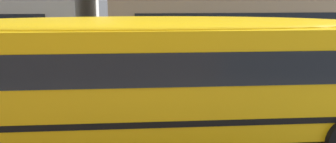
# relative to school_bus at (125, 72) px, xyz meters

# --- Properties ---
(ground_plane) EXTENTS (400.00, 400.00, 0.00)m
(ground_plane) POSITION_rel_school_bus_xyz_m (0.59, 1.30, -1.76)
(ground_plane) COLOR #424244
(sidewalk_far) EXTENTS (120.00, 3.00, 0.01)m
(sidewalk_far) POSITION_rel_school_bus_xyz_m (0.59, 9.31, -1.76)
(sidewalk_far) COLOR gray
(sidewalk_far) RESTS_ON ground_plane
(lane_centreline) EXTENTS (110.00, 0.16, 0.01)m
(lane_centreline) POSITION_rel_school_bus_xyz_m (0.59, 1.30, -1.76)
(lane_centreline) COLOR silver
(lane_centreline) RESTS_ON ground_plane
(school_bus) EXTENTS (13.32, 3.26, 2.97)m
(school_bus) POSITION_rel_school_bus_xyz_m (0.00, 0.00, 0.00)
(school_bus) COLOR yellow
(school_bus) RESTS_ON ground_plane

